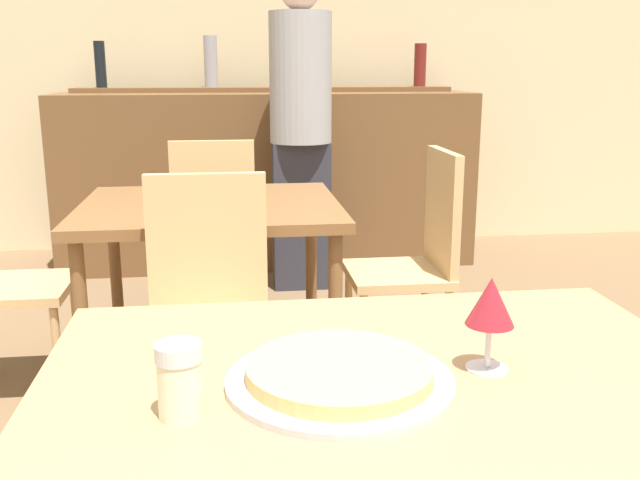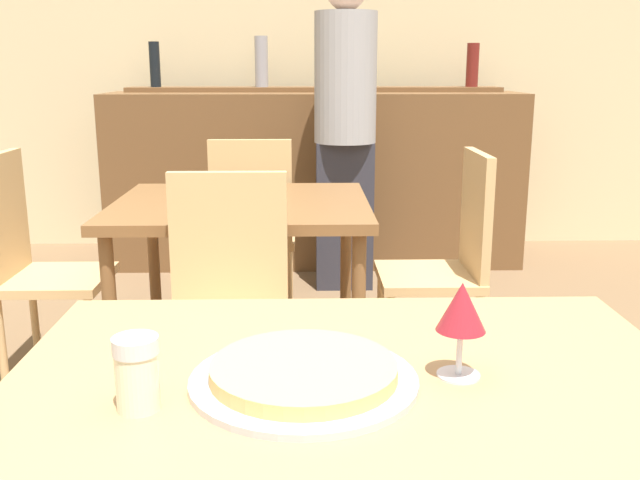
% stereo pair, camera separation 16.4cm
% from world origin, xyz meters
% --- Properties ---
extents(wall_back, '(8.00, 0.05, 2.80)m').
position_xyz_m(wall_back, '(0.00, 4.01, 1.40)').
color(wall_back, beige).
rests_on(wall_back, ground_plane).
extents(dining_table_near, '(1.12, 0.85, 0.76)m').
position_xyz_m(dining_table_near, '(0.00, 0.00, 0.68)').
color(dining_table_near, '#A87F51').
rests_on(dining_table_near, ground_plane).
extents(dining_table_far, '(0.99, 0.87, 0.74)m').
position_xyz_m(dining_table_far, '(-0.32, 1.70, 0.65)').
color(dining_table_far, brown).
rests_on(dining_table_far, ground_plane).
extents(bar_counter, '(2.60, 0.56, 1.09)m').
position_xyz_m(bar_counter, '(0.00, 3.51, 0.54)').
color(bar_counter, brown).
rests_on(bar_counter, ground_plane).
extents(bar_back_shelf, '(2.39, 0.24, 0.35)m').
position_xyz_m(bar_back_shelf, '(0.00, 3.65, 1.14)').
color(bar_back_shelf, brown).
rests_on(bar_back_shelf, bar_counter).
extents(chair_far_side_front, '(0.40, 0.40, 0.93)m').
position_xyz_m(chair_far_side_front, '(-0.32, 1.11, 0.52)').
color(chair_far_side_front, tan).
rests_on(chair_far_side_front, ground_plane).
extents(chair_far_side_back, '(0.40, 0.40, 0.93)m').
position_xyz_m(chair_far_side_back, '(-0.32, 2.30, 0.52)').
color(chair_far_side_back, tan).
rests_on(chair_far_side_back, ground_plane).
extents(chair_far_side_right, '(0.40, 0.40, 0.93)m').
position_xyz_m(chair_far_side_right, '(0.51, 1.70, 0.52)').
color(chair_far_side_right, tan).
rests_on(chair_far_side_right, ground_plane).
extents(pizza_tray, '(0.36, 0.36, 0.04)m').
position_xyz_m(pizza_tray, '(-0.08, -0.00, 0.78)').
color(pizza_tray, '#B7B7BC').
rests_on(pizza_tray, dining_table_near).
extents(cheese_shaker, '(0.07, 0.07, 0.11)m').
position_xyz_m(cheese_shaker, '(-0.32, -0.08, 0.82)').
color(cheese_shaker, beige).
rests_on(cheese_shaker, dining_table_near).
extents(person_standing, '(0.34, 0.34, 1.75)m').
position_xyz_m(person_standing, '(0.16, 2.93, 0.95)').
color(person_standing, '#2D2D38').
rests_on(person_standing, ground_plane).
extents(wine_glass, '(0.08, 0.08, 0.16)m').
position_xyz_m(wine_glass, '(0.17, 0.03, 0.88)').
color(wine_glass, silver).
rests_on(wine_glass, dining_table_near).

